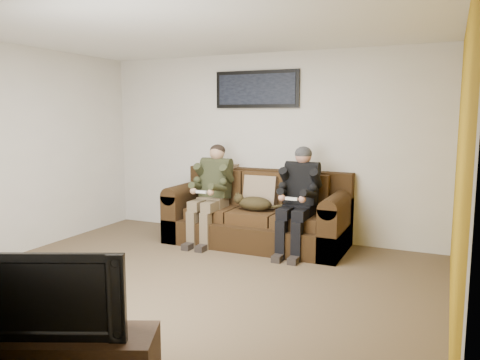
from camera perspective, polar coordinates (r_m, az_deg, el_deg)
The scene contains 14 objects.
floor at distance 4.97m, azimuth -6.69°, elevation -12.64°, with size 5.00×5.00×0.00m, color brown.
ceiling at distance 4.73m, azimuth -7.23°, elevation 18.31°, with size 5.00×5.00×0.00m, color silver.
wall_back at distance 6.70m, azimuth 3.08°, elevation 4.14°, with size 5.00×5.00×0.00m, color beige.
wall_left at distance 6.34m, azimuth -26.70°, elevation 3.09°, with size 4.50×4.50×0.00m, color beige.
wall_right at distance 4.01m, azimuth 25.32°, elevation 0.82°, with size 4.50×4.50×0.00m, color beige.
accent_wall_right at distance 4.01m, azimuth 25.18°, elevation 0.83°, with size 4.50×4.50×0.00m, color #AB8011.
sofa at distance 6.42m, azimuth 2.34°, elevation -4.40°, with size 2.40×1.04×0.98m.
throw_pillow at distance 6.40m, azimuth 2.51°, elevation -1.46°, with size 0.46×0.13×0.44m, color #8D765C.
throw_blanket at distance 6.89m, azimuth -2.33°, elevation 1.60°, with size 0.49×0.24×0.09m, color tan.
person_left at distance 6.42m, azimuth -3.46°, elevation -0.87°, with size 0.51×0.87×1.34m.
person_right at distance 5.95m, azimuth 7.18°, elevation -1.58°, with size 0.51×0.86×1.34m.
cat at distance 6.21m, azimuth 1.64°, elevation -2.84°, with size 0.66×0.26×0.24m.
framed_poster at distance 6.71m, azimuth 2.05°, elevation 10.99°, with size 1.25×0.05×0.52m.
television at distance 3.17m, azimuth -21.89°, elevation -12.55°, with size 0.95×0.12×0.55m, color black.
Camera 1 is at (2.41, -3.98, 1.75)m, focal length 35.00 mm.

